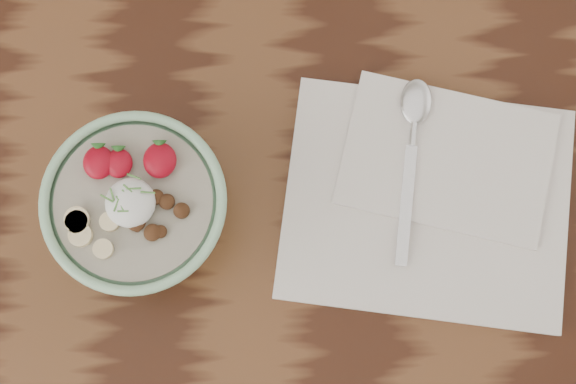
# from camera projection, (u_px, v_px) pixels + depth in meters

# --- Properties ---
(table) EXTENTS (1.60, 0.90, 0.75)m
(table) POSITION_uv_depth(u_px,v_px,m) (165.00, 184.00, 0.93)
(table) COLOR #34180D
(table) RESTS_ON ground
(breakfast_bowl) EXTENTS (0.17, 0.17, 0.12)m
(breakfast_bowl) POSITION_uv_depth(u_px,v_px,m) (140.00, 208.00, 0.77)
(breakfast_bowl) COLOR #9CD2A5
(breakfast_bowl) RESTS_ON table
(napkin) EXTENTS (0.32, 0.28, 0.02)m
(napkin) POSITION_uv_depth(u_px,v_px,m) (431.00, 194.00, 0.83)
(napkin) COLOR white
(napkin) RESTS_ON table
(spoon) EXTENTS (0.05, 0.20, 0.01)m
(spoon) POSITION_uv_depth(u_px,v_px,m) (414.00, 127.00, 0.83)
(spoon) COLOR silver
(spoon) RESTS_ON napkin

